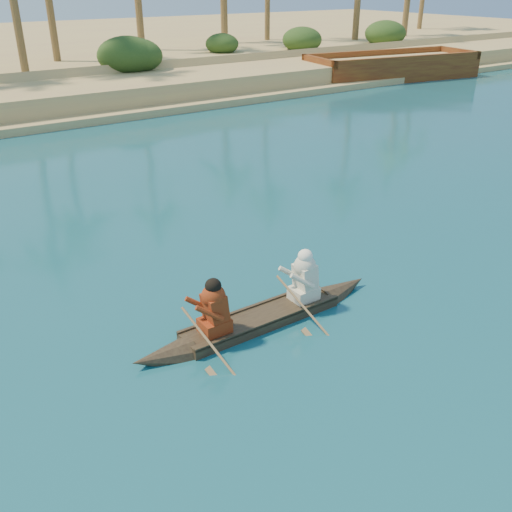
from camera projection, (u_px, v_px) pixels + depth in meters
canoe at (261, 310)px, 11.30m from camera, size 5.55×0.76×1.53m
barge_right at (392, 68)px, 38.43m from camera, size 12.25×5.72×1.96m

